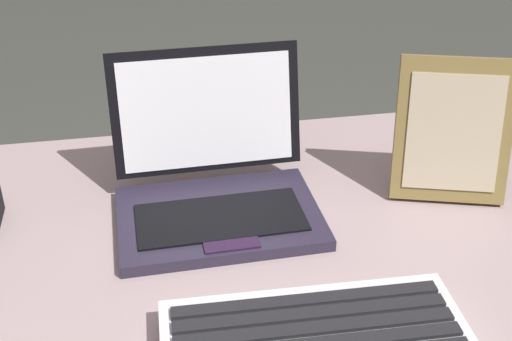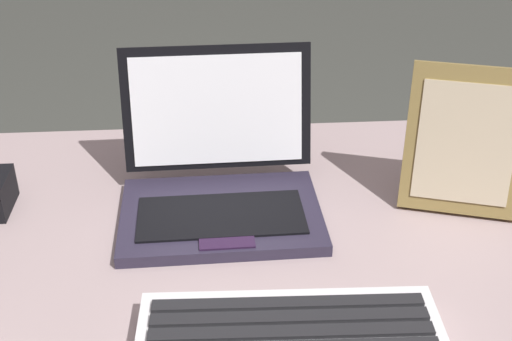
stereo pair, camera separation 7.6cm
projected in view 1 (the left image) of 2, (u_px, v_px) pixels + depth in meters
desk at (230, 323)px, 0.82m from camera, size 1.52×0.69×0.74m
laptop_front at (217, 183)px, 0.85m from camera, size 0.25×0.22×0.19m
external_keyboard at (315, 340)px, 0.64m from camera, size 0.30×0.14×0.03m
photo_frame at (453, 132)px, 0.85m from camera, size 0.16×0.10×0.19m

